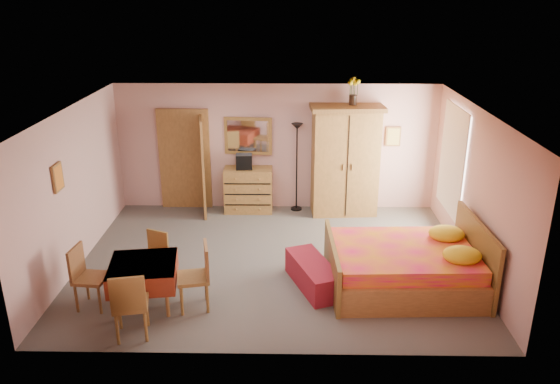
{
  "coord_description": "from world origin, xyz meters",
  "views": [
    {
      "loc": [
        0.25,
        -8.26,
        4.36
      ],
      "look_at": [
        0.1,
        0.3,
        1.15
      ],
      "focal_mm": 35.0,
      "sensor_mm": 36.0,
      "label": 1
    }
  ],
  "objects_px": {
    "stereo": "(244,162)",
    "chair_north": "(152,259)",
    "wall_mirror": "(248,136)",
    "floor_lamp": "(297,168)",
    "sunflower_vase": "(353,91)",
    "chest_of_drawers": "(248,190)",
    "chair_south": "(131,303)",
    "bench": "(313,274)",
    "chair_east": "(193,277)",
    "dining_table": "(145,284)",
    "chair_west": "(91,277)",
    "wardrobe": "(345,161)",
    "bed": "(404,255)"
  },
  "relations": [
    {
      "from": "chest_of_drawers",
      "to": "chair_west",
      "type": "xyz_separation_m",
      "value": [
        -1.99,
        -3.68,
        0.01
      ]
    },
    {
      "from": "floor_lamp",
      "to": "sunflower_vase",
      "type": "bearing_deg",
      "value": -4.4
    },
    {
      "from": "dining_table",
      "to": "wall_mirror",
      "type": "bearing_deg",
      "value": 72.05
    },
    {
      "from": "chair_south",
      "to": "chair_north",
      "type": "bearing_deg",
      "value": 80.29
    },
    {
      "from": "chest_of_drawers",
      "to": "dining_table",
      "type": "relative_size",
      "value": 1.04
    },
    {
      "from": "stereo",
      "to": "floor_lamp",
      "type": "relative_size",
      "value": 0.18
    },
    {
      "from": "chair_north",
      "to": "bed",
      "type": "bearing_deg",
      "value": -156.82
    },
    {
      "from": "chair_north",
      "to": "bench",
      "type": "bearing_deg",
      "value": -157.88
    },
    {
      "from": "chest_of_drawers",
      "to": "sunflower_vase",
      "type": "bearing_deg",
      "value": -0.04
    },
    {
      "from": "chair_north",
      "to": "chair_east",
      "type": "distance_m",
      "value": 1.01
    },
    {
      "from": "chair_west",
      "to": "wall_mirror",
      "type": "bearing_deg",
      "value": 158.73
    },
    {
      "from": "chair_south",
      "to": "chair_north",
      "type": "xyz_separation_m",
      "value": [
        -0.04,
        1.36,
        -0.07
      ]
    },
    {
      "from": "chair_west",
      "to": "chair_north",
      "type": "bearing_deg",
      "value": 139.07
    },
    {
      "from": "bench",
      "to": "chair_east",
      "type": "distance_m",
      "value": 1.87
    },
    {
      "from": "chest_of_drawers",
      "to": "bench",
      "type": "xyz_separation_m",
      "value": [
        1.21,
        -3.06,
        -0.25
      ]
    },
    {
      "from": "sunflower_vase",
      "to": "bench",
      "type": "height_order",
      "value": "sunflower_vase"
    },
    {
      "from": "chair_north",
      "to": "chair_east",
      "type": "xyz_separation_m",
      "value": [
        0.75,
        -0.67,
        0.07
      ]
    },
    {
      "from": "wall_mirror",
      "to": "stereo",
      "type": "height_order",
      "value": "wall_mirror"
    },
    {
      "from": "chest_of_drawers",
      "to": "chair_south",
      "type": "xyz_separation_m",
      "value": [
        -1.23,
        -4.37,
        0.03
      ]
    },
    {
      "from": "chair_west",
      "to": "chair_east",
      "type": "bearing_deg",
      "value": 96.05
    },
    {
      "from": "chest_of_drawers",
      "to": "chair_west",
      "type": "relative_size",
      "value": 1.03
    },
    {
      "from": "stereo",
      "to": "sunflower_vase",
      "type": "bearing_deg",
      "value": 0.43
    },
    {
      "from": "stereo",
      "to": "bench",
      "type": "height_order",
      "value": "stereo"
    },
    {
      "from": "wardrobe",
      "to": "dining_table",
      "type": "xyz_separation_m",
      "value": [
        -3.2,
        -3.6,
        -0.77
      ]
    },
    {
      "from": "chest_of_drawers",
      "to": "dining_table",
      "type": "xyz_separation_m",
      "value": [
        -1.25,
        -3.64,
        -0.12
      ]
    },
    {
      "from": "chair_north",
      "to": "chair_west",
      "type": "bearing_deg",
      "value": 66.56
    },
    {
      "from": "bed",
      "to": "chair_north",
      "type": "height_order",
      "value": "bed"
    },
    {
      "from": "stereo",
      "to": "chair_north",
      "type": "height_order",
      "value": "stereo"
    },
    {
      "from": "chest_of_drawers",
      "to": "wall_mirror",
      "type": "xyz_separation_m",
      "value": [
        0.0,
        0.21,
        1.09
      ]
    },
    {
      "from": "stereo",
      "to": "chair_south",
      "type": "distance_m",
      "value": 4.55
    },
    {
      "from": "sunflower_vase",
      "to": "chair_west",
      "type": "xyz_separation_m",
      "value": [
        -4.06,
        -3.69,
        -2.03
      ]
    },
    {
      "from": "sunflower_vase",
      "to": "chair_west",
      "type": "distance_m",
      "value": 5.85
    },
    {
      "from": "wall_mirror",
      "to": "floor_lamp",
      "type": "xyz_separation_m",
      "value": [
        0.99,
        -0.12,
        -0.63
      ]
    },
    {
      "from": "chair_south",
      "to": "chair_west",
      "type": "relative_size",
      "value": 1.04
    },
    {
      "from": "floor_lamp",
      "to": "wall_mirror",
      "type": "bearing_deg",
      "value": 173.11
    },
    {
      "from": "stereo",
      "to": "sunflower_vase",
      "type": "distance_m",
      "value": 2.57
    },
    {
      "from": "dining_table",
      "to": "stereo",
      "type": "bearing_deg",
      "value": 72.14
    },
    {
      "from": "stereo",
      "to": "chair_north",
      "type": "xyz_separation_m",
      "value": [
        -1.2,
        -3.0,
        -0.65
      ]
    },
    {
      "from": "wall_mirror",
      "to": "floor_lamp",
      "type": "distance_m",
      "value": 1.18
    },
    {
      "from": "chair_south",
      "to": "chair_north",
      "type": "relative_size",
      "value": 1.17
    },
    {
      "from": "floor_lamp",
      "to": "dining_table",
      "type": "xyz_separation_m",
      "value": [
        -2.24,
        -3.73,
        -0.58
      ]
    },
    {
      "from": "dining_table",
      "to": "chair_east",
      "type": "distance_m",
      "value": 0.74
    },
    {
      "from": "sunflower_vase",
      "to": "bench",
      "type": "distance_m",
      "value": 3.93
    },
    {
      "from": "floor_lamp",
      "to": "wardrobe",
      "type": "height_order",
      "value": "wardrobe"
    },
    {
      "from": "wall_mirror",
      "to": "wardrobe",
      "type": "bearing_deg",
      "value": -2.43
    },
    {
      "from": "wall_mirror",
      "to": "chair_west",
      "type": "bearing_deg",
      "value": -112.21
    },
    {
      "from": "chair_east",
      "to": "wall_mirror",
      "type": "bearing_deg",
      "value": -19.26
    },
    {
      "from": "chest_of_drawers",
      "to": "bed",
      "type": "relative_size",
      "value": 0.42
    },
    {
      "from": "chest_of_drawers",
      "to": "chair_north",
      "type": "height_order",
      "value": "chest_of_drawers"
    },
    {
      "from": "floor_lamp",
      "to": "bench",
      "type": "bearing_deg",
      "value": -85.94
    }
  ]
}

